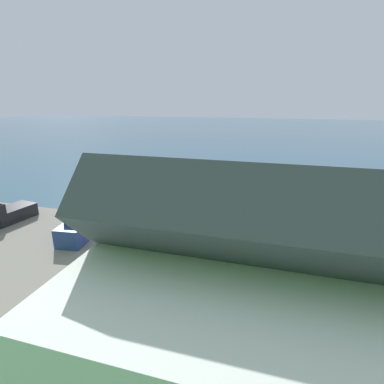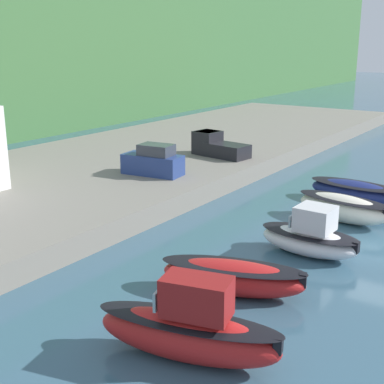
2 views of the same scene
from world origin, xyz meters
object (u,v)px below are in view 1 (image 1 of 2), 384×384
Objects in this scene: moored_boat_3 at (142,192)px; pickup_truck_1 at (349,250)px; moored_boat_2 at (191,194)px; parked_car_0 at (81,226)px; moored_boat_1 at (242,203)px; pickup_truck_0 at (0,215)px; moored_boat_4 at (106,191)px; moored_boat_0 at (292,201)px.

pickup_truck_1 reaches higher than moored_boat_3.
moored_boat_2 is 14.35m from parked_car_0.
moored_boat_1 is 1.33× the size of pickup_truck_0.
moored_boat_1 is 1.04× the size of moored_boat_4.
moored_boat_3 is 1.20× the size of pickup_truck_0.
parked_car_0 is 18.64m from pickup_truck_1.
pickup_truck_0 is at bearing 71.62° from moored_boat_3.
moored_boat_4 is at bearing 18.24° from moored_boat_3.
moored_boat_2 is 18.30m from pickup_truck_0.
moored_boat_4 is at bearing -17.17° from moored_boat_1.
moored_boat_4 is at bearing -73.10° from parked_car_0.
moored_boat_1 is at bearing 171.68° from moored_boat_2.
pickup_truck_1 is at bearing 177.70° from parked_car_0.
parked_car_0 is (-5.59, 12.43, 1.46)m from moored_boat_4.
pickup_truck_0 is at bearing 16.11° from moored_boat_1.
pickup_truck_1 is at bearing 141.01° from moored_boat_2.
parked_car_0 is (-1.32, 13.13, 1.37)m from moored_boat_3.
moored_boat_3 is at bearing 5.24° from moored_boat_2.
pickup_truck_1 reaches higher than moored_boat_4.
moored_boat_0 reaches higher than moored_boat_3.
pickup_truck_0 is (7.94, -0.27, -0.10)m from parked_car_0.
moored_boat_2 reaches higher than moored_boat_1.
parked_car_0 is 0.89× the size of pickup_truck_1.
moored_boat_0 is 16.87m from moored_boat_3.
moored_boat_1 is 1.33× the size of pickup_truck_1.
moored_boat_0 is 1.13× the size of moored_boat_3.
pickup_truck_0 is 26.55m from pickup_truck_1.
parked_car_0 reaches higher than moored_boat_4.
moored_boat_2 is at bearing -27.24° from moored_boat_1.
pickup_truck_1 is (-13.96, 11.89, 1.19)m from moored_boat_2.
pickup_truck_1 is (-18.57, -1.63, -0.10)m from parked_car_0.
moored_boat_2 is 0.87× the size of moored_boat_3.
moored_boat_3 is (11.82, -0.62, 0.08)m from moored_boat_1.
moored_boat_1 is 13.61m from pickup_truck_1.
parked_car_0 reaches higher than moored_boat_2.
moored_boat_0 is at bearing -69.59° from pickup_truck_1.
moored_boat_2 is 1.17× the size of parked_car_0.
moored_boat_0 is 10.93m from moored_boat_2.
parked_car_0 is (10.50, 12.51, 1.45)m from moored_boat_1.
moored_boat_3 is 1.21× the size of pickup_truck_1.
moored_boat_2 is at bearing -34.07° from pickup_truck_1.
moored_boat_1 is 5.98m from moored_boat_2.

